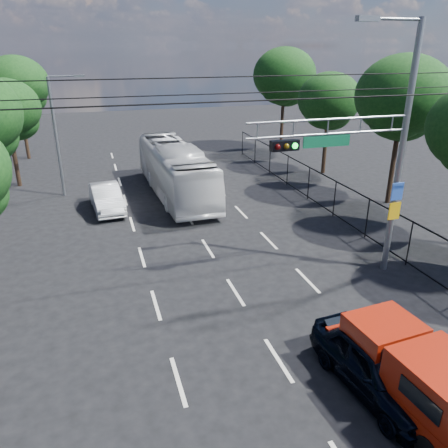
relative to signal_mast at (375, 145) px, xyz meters
name	(u,v)px	position (x,y,z in m)	size (l,w,h in m)	color
lane_markings	(197,232)	(-5.28, 6.01, -5.24)	(6.12, 38.00, 0.01)	beige
signal_mast	(375,145)	(0.00, 0.00, 0.00)	(6.43, 0.39, 9.50)	slate
streetlight_left	(58,131)	(-11.62, 14.01, -1.30)	(2.09, 0.22, 7.08)	slate
utility_wires	(230,90)	(-5.28, 0.84, 1.99)	(22.00, 5.04, 0.74)	black
fence_right	(354,209)	(2.32, 4.18, -4.21)	(0.06, 34.03, 2.00)	black
tree_right_c	(402,103)	(6.53, 7.03, 0.49)	(5.10, 5.10, 8.29)	black
tree_right_d	(329,104)	(6.13, 14.03, -0.39)	(4.32, 4.32, 7.02)	black
tree_right_e	(284,80)	(6.33, 22.03, 0.69)	(5.28, 5.28, 8.58)	black
tree_left_d	(7,113)	(-14.67, 17.03, -0.52)	(4.20, 4.20, 6.83)	black
tree_left_e	(17,88)	(-14.87, 25.03, 0.29)	(4.92, 4.92, 7.99)	black
red_pickup	(415,374)	(-2.78, -6.60, -4.22)	(2.27, 5.27, 1.91)	black
navy_hatchback	(376,366)	(-3.28, -5.78, -4.52)	(1.72, 4.27, 1.45)	black
white_bus	(175,170)	(-5.11, 12.23, -3.69)	(2.61, 11.16, 3.11)	silver
white_van	(106,198)	(-9.38, 10.58, -4.53)	(1.51, 4.32, 1.42)	silver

